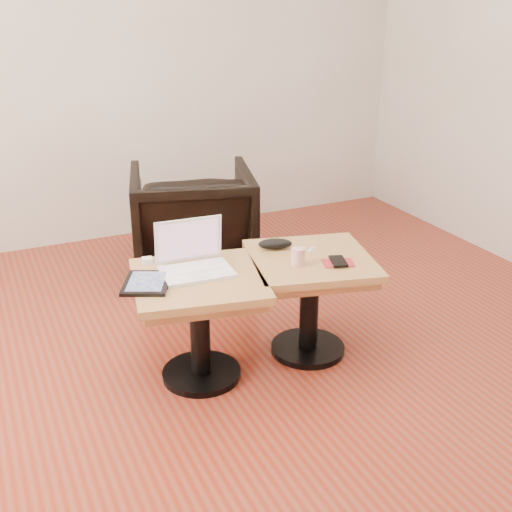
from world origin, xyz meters
name	(u,v)px	position (x,y,z in m)	size (l,w,h in m)	color
room_shell	(234,85)	(0.00, 0.00, 1.35)	(4.52, 4.52, 2.71)	maroon
side_table_left	(199,303)	(-0.07, 0.25, 0.38)	(0.65, 0.65, 0.51)	black
side_table_right	(310,281)	(0.48, 0.24, 0.38)	(0.68, 0.68, 0.51)	black
laptop	(194,261)	(-0.06, 0.32, 0.55)	(0.32, 0.26, 0.22)	white
tablet	(147,283)	(-0.30, 0.27, 0.52)	(0.27, 0.29, 0.02)	black
charging_adapter	(147,261)	(-0.23, 0.49, 0.52)	(0.04, 0.04, 0.03)	white
glasses_case	(275,244)	(0.38, 0.41, 0.53)	(0.16, 0.07, 0.05)	black
striped_cup	(298,257)	(0.38, 0.19, 0.55)	(0.06, 0.06, 0.08)	#C24353
earbuds_tangle	(310,249)	(0.52, 0.31, 0.51)	(0.08, 0.05, 0.02)	white
phone_on_sleeve	(338,262)	(0.56, 0.12, 0.51)	(0.16, 0.14, 0.02)	maroon
armchair	(193,221)	(0.31, 1.40, 0.34)	(0.72, 0.74, 0.67)	black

